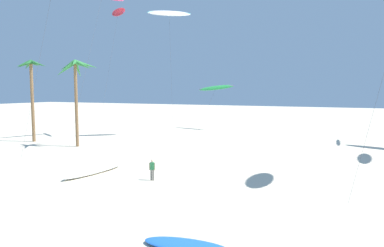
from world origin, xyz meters
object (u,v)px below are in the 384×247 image
(palm_tree_1, at_px, (76,75))
(flying_kite_3, at_px, (118,12))
(flying_kite_1, at_px, (169,13))
(palm_tree_0, at_px, (31,76))
(grounded_kite_1, at_px, (186,245))
(flying_kite_0, at_px, (216,88))
(grounded_kite_2, at_px, (93,171))
(person_foreground_walker, at_px, (152,169))

(palm_tree_1, relative_size, flying_kite_3, 0.54)
(flying_kite_1, distance_m, flying_kite_3, 7.51)
(palm_tree_0, distance_m, flying_kite_1, 20.98)
(flying_kite_3, relative_size, grounded_kite_1, 4.77)
(palm_tree_0, relative_size, grounded_kite_1, 2.66)
(palm_tree_1, distance_m, flying_kite_3, 14.16)
(palm_tree_1, distance_m, flying_kite_0, 26.85)
(flying_kite_1, bearing_deg, grounded_kite_1, -60.07)
(flying_kite_0, relative_size, grounded_kite_2, 1.28)
(flying_kite_1, bearing_deg, palm_tree_1, -113.30)
(grounded_kite_1, xyz_separation_m, grounded_kite_2, (-13.20, 9.27, 0.07))
(flying_kite_0, height_order, grounded_kite_1, flying_kite_0)
(flying_kite_3, bearing_deg, flying_kite_1, 21.72)
(palm_tree_0, relative_size, grounded_kite_2, 1.72)
(palm_tree_0, bearing_deg, person_foreground_walker, -23.11)
(flying_kite_3, bearing_deg, person_foreground_walker, -48.38)
(palm_tree_0, distance_m, flying_kite_0, 29.95)
(person_foreground_walker, bearing_deg, flying_kite_1, 115.85)
(flying_kite_1, relative_size, flying_kite_3, 0.96)
(palm_tree_1, relative_size, grounded_kite_1, 2.58)
(palm_tree_1, bearing_deg, flying_kite_0, 72.30)
(palm_tree_0, xyz_separation_m, flying_kite_0, (16.56, 24.90, -1.49))
(grounded_kite_1, height_order, grounded_kite_2, grounded_kite_2)
(palm_tree_0, distance_m, palm_tree_1, 8.43)
(flying_kite_1, xyz_separation_m, person_foreground_walker, (11.32, -23.37, -17.13))
(flying_kite_0, xyz_separation_m, person_foreground_walker, (8.84, -35.74, -6.42))
(flying_kite_1, bearing_deg, person_foreground_walker, -64.15)
(palm_tree_0, relative_size, person_foreground_walker, 6.66)
(flying_kite_3, bearing_deg, grounded_kite_2, -58.63)
(grounded_kite_1, bearing_deg, grounded_kite_2, 144.94)
(flying_kite_1, height_order, flying_kite_3, flying_kite_3)
(flying_kite_0, height_order, flying_kite_1, flying_kite_1)
(palm_tree_0, bearing_deg, grounded_kite_2, -29.17)
(grounded_kite_1, distance_m, person_foreground_walker, 12.16)
(flying_kite_0, bearing_deg, palm_tree_1, -107.70)
(palm_tree_0, height_order, flying_kite_0, palm_tree_0)
(palm_tree_1, xyz_separation_m, person_foreground_walker, (16.99, -10.20, -7.88))
(palm_tree_0, relative_size, flying_kite_0, 1.34)
(palm_tree_0, height_order, flying_kite_1, flying_kite_1)
(person_foreground_walker, bearing_deg, grounded_kite_1, -51.31)
(flying_kite_3, relative_size, person_foreground_walker, 11.93)
(palm_tree_1, distance_m, person_foreground_walker, 21.33)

